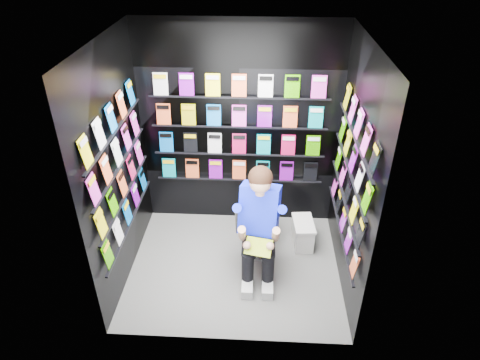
{
  "coord_description": "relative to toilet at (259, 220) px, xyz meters",
  "views": [
    {
      "loc": [
        0.26,
        -3.69,
        3.51
      ],
      "look_at": [
        0.05,
        0.15,
        1.11
      ],
      "focal_mm": 32.0,
      "sensor_mm": 36.0,
      "label": 1
    }
  ],
  "objects": [
    {
      "name": "longbox_lid",
      "position": [
        0.54,
        0.04,
        -0.05
      ],
      "size": [
        0.27,
        0.44,
        0.03
      ],
      "primitive_type": "cube",
      "rotation": [
        0.0,
        0.0,
        0.08
      ],
      "color": "silver",
      "rests_on": "longbox"
    },
    {
      "name": "reader",
      "position": [
        0.0,
        -0.38,
        0.44
      ],
      "size": [
        0.73,
        0.93,
        1.53
      ],
      "primitive_type": null,
      "rotation": [
        0.0,
        0.0,
        -0.21
      ],
      "color": "#1522CF",
      "rests_on": "toilet"
    },
    {
      "name": "comics_back",
      "position": [
        -0.27,
        0.54,
        0.94
      ],
      "size": [
        2.1,
        0.06,
        1.37
      ],
      "primitive_type": null,
      "color": "#F05E2D",
      "rests_on": "wall_back"
    },
    {
      "name": "held_comic",
      "position": [
        0.0,
        -0.73,
        0.21
      ],
      "size": [
        0.31,
        0.22,
        0.12
      ],
      "primitive_type": "cube",
      "rotation": [
        -0.96,
        0.0,
        -0.21
      ],
      "color": "green",
      "rests_on": "reader"
    },
    {
      "name": "longbox",
      "position": [
        0.54,
        0.04,
        -0.22
      ],
      "size": [
        0.25,
        0.42,
        0.3
      ],
      "primitive_type": "cube",
      "rotation": [
        0.0,
        0.0,
        0.08
      ],
      "color": "silver",
      "rests_on": "floor"
    },
    {
      "name": "ceiling",
      "position": [
        -0.27,
        -0.43,
        2.23
      ],
      "size": [
        2.4,
        2.4,
        0.0
      ],
      "primitive_type": "plane",
      "color": "white",
      "rests_on": "floor"
    },
    {
      "name": "toilet",
      "position": [
        0.0,
        0.0,
        0.0
      ],
      "size": [
        0.57,
        0.82,
        0.73
      ],
      "primitive_type": "imported",
      "rotation": [
        0.0,
        0.0,
        2.93
      ],
      "color": "white",
      "rests_on": "floor"
    },
    {
      "name": "wall_back",
      "position": [
        -0.27,
        0.57,
        0.93
      ],
      "size": [
        2.4,
        0.04,
        2.6
      ],
      "primitive_type": "cube",
      "color": "black",
      "rests_on": "floor"
    },
    {
      "name": "comics_left",
      "position": [
        -1.44,
        -0.43,
        0.94
      ],
      "size": [
        0.06,
        1.7,
        1.37
      ],
      "primitive_type": null,
      "color": "#F05E2D",
      "rests_on": "wall_left"
    },
    {
      "name": "wall_front",
      "position": [
        -0.27,
        -1.43,
        0.93
      ],
      "size": [
        2.4,
        0.04,
        2.6
      ],
      "primitive_type": "cube",
      "color": "black",
      "rests_on": "floor"
    },
    {
      "name": "floor",
      "position": [
        -0.27,
        -0.43,
        -0.37
      ],
      "size": [
        2.4,
        2.4,
        0.0
      ],
      "primitive_type": "plane",
      "color": "slate",
      "rests_on": "ground"
    },
    {
      "name": "comics_right",
      "position": [
        0.9,
        -0.43,
        0.94
      ],
      "size": [
        0.06,
        1.7,
        1.37
      ],
      "primitive_type": null,
      "color": "#F05E2D",
      "rests_on": "wall_right"
    },
    {
      "name": "wall_right",
      "position": [
        0.93,
        -0.43,
        0.93
      ],
      "size": [
        0.04,
        2.0,
        2.6
      ],
      "primitive_type": "cube",
      "color": "black",
      "rests_on": "floor"
    },
    {
      "name": "wall_left",
      "position": [
        -1.47,
        -0.43,
        0.93
      ],
      "size": [
        0.04,
        2.0,
        2.6
      ],
      "primitive_type": "cube",
      "color": "black",
      "rests_on": "floor"
    }
  ]
}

